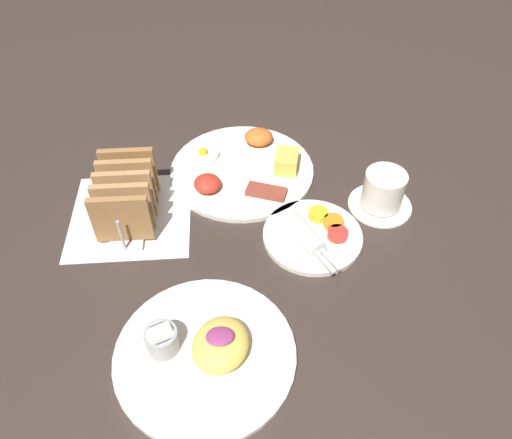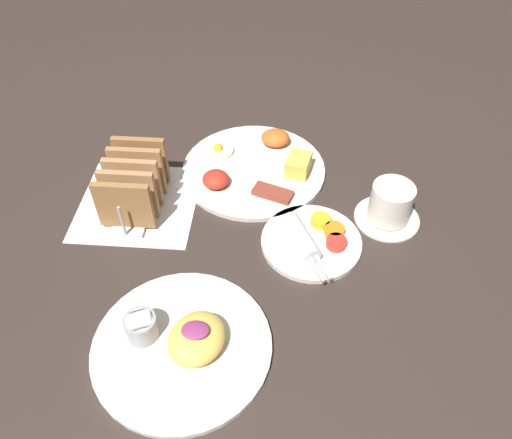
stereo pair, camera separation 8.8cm
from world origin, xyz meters
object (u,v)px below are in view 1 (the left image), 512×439
object	(u,v)px
plate_breakfast	(244,167)
toast_rack	(126,196)
plate_foreground	(205,350)
plate_condiments	(313,234)
coffee_cup	(383,192)

from	to	relation	value
plate_breakfast	toast_rack	size ratio (longest dim) A/B	1.61
plate_breakfast	plate_foreground	bearing A→B (deg)	-100.75
plate_condiments	plate_foreground	world-z (taller)	plate_foreground
plate_foreground	plate_breakfast	bearing A→B (deg)	79.25
plate_condiments	toast_rack	world-z (taller)	toast_rack
plate_breakfast	plate_foreground	distance (m)	0.42
plate_breakfast	plate_foreground	world-z (taller)	plate_foreground
plate_foreground	coffee_cup	size ratio (longest dim) A/B	2.22
coffee_cup	plate_breakfast	bearing A→B (deg)	154.68
plate_breakfast	coffee_cup	bearing A→B (deg)	-25.32
plate_breakfast	coffee_cup	xyz separation A→B (m)	(0.25, -0.12, 0.03)
plate_foreground	coffee_cup	distance (m)	0.44
plate_condiments	coffee_cup	world-z (taller)	coffee_cup
plate_condiments	coffee_cup	xyz separation A→B (m)	(0.14, 0.07, 0.03)
toast_rack	coffee_cup	world-z (taller)	toast_rack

